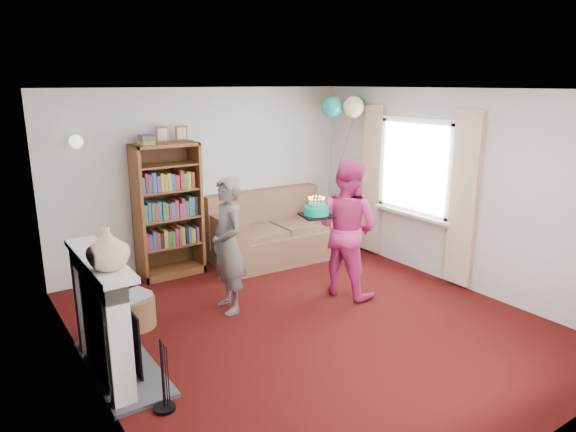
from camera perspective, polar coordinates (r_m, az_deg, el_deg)
ground at (r=5.77m, az=2.48°, el=-11.76°), size 5.00×5.00×0.00m
wall_back at (r=7.45m, az=-9.03°, el=4.29°), size 4.50×0.02×2.50m
wall_left at (r=4.42m, az=-21.60°, el=-3.74°), size 0.02×5.00×2.50m
wall_right at (r=6.90m, az=17.86°, el=2.94°), size 0.02×5.00×2.50m
ceiling at (r=5.17m, az=2.80°, el=13.95°), size 4.50×5.00×0.01m
fireplace at (r=4.90m, az=-19.32°, el=-11.05°), size 0.55×1.80×1.12m
window_bay at (r=7.24m, az=13.85°, el=3.37°), size 0.14×2.02×2.20m
wall_sconce at (r=6.67m, az=-22.50°, el=7.65°), size 0.16×0.23×0.16m
bookcase at (r=7.07m, az=-13.27°, el=0.52°), size 0.85×0.42×2.01m
sofa at (r=7.68m, az=-1.66°, el=-2.01°), size 1.87×0.99×0.99m
wicker_basket at (r=5.86m, az=-16.66°, el=-10.07°), size 0.44×0.44×0.39m
person_striped at (r=5.83m, az=-6.69°, el=-3.26°), size 0.42×0.60×1.56m
person_magenta at (r=6.30m, az=6.55°, el=-1.35°), size 0.86×0.97×1.68m
birthday_cake at (r=5.83m, az=3.19°, el=0.61°), size 0.34×0.34×0.22m
balloons at (r=7.76m, az=6.18°, el=12.00°), size 0.75×0.75×1.68m
mantel_vase at (r=4.30m, az=-19.40°, el=-3.36°), size 0.37×0.37×0.35m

